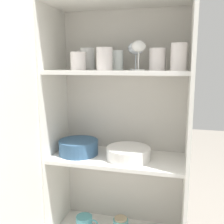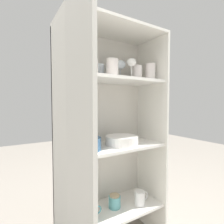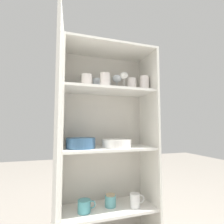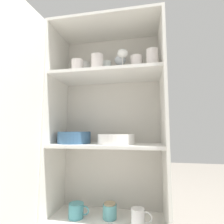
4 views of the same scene
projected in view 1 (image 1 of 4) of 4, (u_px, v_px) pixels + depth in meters
cupboard_back_panel at (124, 143)px, 1.57m from camera, size 0.75×0.02×1.53m
cupboard_side_left at (56, 147)px, 1.51m from camera, size 0.02×0.34×1.53m
cupboard_side_right at (187, 158)px, 1.33m from camera, size 0.02×0.34×1.53m
cupboard_top_panel at (118, 1)px, 1.28m from camera, size 0.75×0.34×0.02m
shelf_board_middle at (117, 158)px, 1.43m from camera, size 0.71×0.31×0.02m
shelf_board_upper at (118, 72)px, 1.34m from camera, size 0.71×0.31×0.02m
cupboard_door at (15, 170)px, 1.18m from camera, size 0.05×0.37×1.53m
tumbler_glass_0 at (106, 61)px, 1.41m from camera, size 0.08×0.08×0.10m
tumbler_glass_1 at (78, 61)px, 1.32m from camera, size 0.08×0.08×0.09m
tumbler_glass_2 at (104, 59)px, 1.27m from camera, size 0.08×0.08×0.11m
tumbler_glass_3 at (117, 60)px, 1.36m from camera, size 0.06×0.06×0.10m
tumbler_glass_4 at (87, 59)px, 1.42m from camera, size 0.08×0.08×0.12m
tumbler_glass_5 at (157, 59)px, 1.27m from camera, size 0.08×0.08×0.11m
tumbler_glass_6 at (179, 57)px, 1.20m from camera, size 0.08×0.08×0.13m
wine_glass_0 at (139, 49)px, 1.24m from camera, size 0.07×0.07×0.14m
wine_glass_1 at (136, 49)px, 1.34m from camera, size 0.08×0.08×0.14m
plate_stack_white at (128, 153)px, 1.38m from camera, size 0.23×0.23×0.06m
mixing_bowl_large at (79, 147)px, 1.46m from camera, size 0.22×0.22×0.08m
coffee_mug_primary at (85, 223)px, 1.52m from camera, size 0.13×0.09×0.09m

